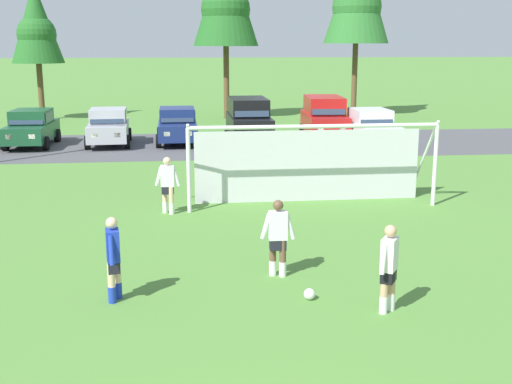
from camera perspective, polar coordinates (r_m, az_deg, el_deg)
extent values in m
plane|color=#518438|center=(20.72, -4.43, -0.46)|extent=(400.00, 400.00, 0.00)
cube|color=#4C4C51|center=(31.40, -5.21, 4.12)|extent=(52.00, 8.40, 0.01)
sphere|color=white|center=(12.60, 4.70, -8.90)|extent=(0.22, 0.22, 0.22)
sphere|color=black|center=(12.60, 4.70, -8.88)|extent=(0.08, 0.08, 0.08)
sphere|color=red|center=(12.61, 4.97, -8.89)|extent=(0.07, 0.07, 0.07)
cylinder|color=white|center=(20.13, 15.41, 2.26)|extent=(0.12, 0.12, 2.44)
cylinder|color=white|center=(18.68, -5.92, 1.86)|extent=(0.12, 0.12, 2.44)
cylinder|color=white|center=(18.88, 5.23, 5.74)|extent=(7.32, 0.13, 0.12)
cylinder|color=white|center=(20.94, 14.52, 3.05)|extent=(0.09, 1.94, 2.46)
cylinder|color=white|center=(19.54, -5.96, 2.71)|extent=(0.09, 1.94, 2.46)
cube|color=silver|center=(20.06, 4.57, 2.30)|extent=(6.95, 0.05, 2.20)
cylinder|color=beige|center=(12.80, -12.03, -7.41)|extent=(0.14, 0.14, 0.80)
cylinder|color=beige|center=(12.61, -12.54, -7.75)|extent=(0.14, 0.14, 0.80)
cylinder|color=#1E38B7|center=(12.88, -11.98, -8.41)|extent=(0.15, 0.15, 0.32)
cylinder|color=#1E38B7|center=(12.69, -12.48, -8.77)|extent=(0.15, 0.15, 0.32)
cube|color=black|center=(12.60, -12.35, -6.22)|extent=(0.27, 0.37, 0.28)
cube|color=#1E38B7|center=(12.48, -12.44, -4.57)|extent=(0.29, 0.41, 0.60)
sphere|color=beige|center=(12.36, -12.53, -2.67)|extent=(0.22, 0.22, 0.22)
cylinder|color=#1E38B7|center=(12.72, -12.31, -4.31)|extent=(0.12, 0.24, 0.55)
cylinder|color=#1E38B7|center=(12.25, -12.56, -5.01)|extent=(0.12, 0.24, 0.55)
cylinder|color=brown|center=(13.66, 2.36, -5.81)|extent=(0.14, 0.14, 0.80)
cylinder|color=brown|center=(13.72, 1.48, -5.71)|extent=(0.14, 0.14, 0.80)
cylinder|color=white|center=(13.74, 2.35, -6.75)|extent=(0.15, 0.15, 0.32)
cylinder|color=white|center=(13.80, 1.47, -6.66)|extent=(0.15, 0.15, 0.32)
cube|color=black|center=(13.59, 1.93, -4.48)|extent=(0.34, 0.23, 0.28)
cube|color=white|center=(13.49, 1.94, -2.94)|extent=(0.38, 0.25, 0.60)
sphere|color=brown|center=(13.37, 1.95, -1.17)|extent=(0.22, 0.22, 0.22)
cylinder|color=white|center=(13.49, 3.01, -3.04)|extent=(0.23, 0.09, 0.55)
cylinder|color=white|center=(13.50, 0.86, -3.01)|extent=(0.23, 0.09, 0.55)
cylinder|color=tan|center=(12.08, 11.15, -8.62)|extent=(0.14, 0.14, 0.80)
cylinder|color=tan|center=(12.24, 11.77, -8.36)|extent=(0.14, 0.14, 0.80)
cylinder|color=white|center=(12.17, 11.10, -9.68)|extent=(0.15, 0.15, 0.32)
cylinder|color=white|center=(12.33, 11.72, -9.40)|extent=(0.15, 0.15, 0.32)
cube|color=black|center=(12.05, 11.53, -7.07)|extent=(0.37, 0.40, 0.28)
cube|color=silver|center=(11.92, 11.61, -5.36)|extent=(0.41, 0.45, 0.60)
sphere|color=tan|center=(11.80, 11.70, -3.37)|extent=(0.22, 0.22, 0.22)
cylinder|color=silver|center=(11.71, 11.10, -5.78)|extent=(0.20, 0.24, 0.55)
cylinder|color=silver|center=(12.15, 12.09, -5.13)|extent=(0.20, 0.24, 0.55)
cylinder|color=beige|center=(18.71, -7.41, -0.74)|extent=(0.14, 0.14, 0.80)
cylinder|color=beige|center=(18.88, -7.99, -0.63)|extent=(0.14, 0.14, 0.80)
cylinder|color=white|center=(18.77, -7.39, -1.45)|extent=(0.15, 0.15, 0.32)
cylinder|color=white|center=(18.94, -7.97, -1.34)|extent=(0.15, 0.15, 0.32)
cube|color=black|center=(18.72, -7.73, 0.27)|extent=(0.35, 0.24, 0.28)
cube|color=white|center=(18.64, -7.77, 1.41)|extent=(0.39, 0.26, 0.60)
sphere|color=beige|center=(18.56, -7.81, 2.71)|extent=(0.22, 0.22, 0.22)
cylinder|color=white|center=(18.59, -7.00, 1.34)|extent=(0.23, 0.10, 0.55)
cylinder|color=white|center=(18.71, -8.52, 1.36)|extent=(0.23, 0.10, 0.55)
cube|color=#194C2D|center=(32.59, -19.05, 5.03)|extent=(1.89, 4.24, 0.76)
cube|color=#194C2D|center=(32.66, -19.08, 6.28)|extent=(1.70, 2.13, 0.64)
cube|color=#28384C|center=(31.72, -19.48, 6.04)|extent=(1.54, 0.35, 0.55)
cube|color=#28384C|center=(32.47, -17.64, 6.35)|extent=(0.08, 1.79, 0.45)
cube|color=white|center=(30.48, -19.03, 4.62)|extent=(0.28, 0.09, 0.20)
cube|color=white|center=(30.73, -20.83, 4.54)|extent=(0.28, 0.09, 0.20)
cube|color=#B21414|center=(34.47, -17.47, 5.62)|extent=(0.28, 0.09, 0.20)
cube|color=#B21414|center=(34.69, -19.07, 5.55)|extent=(0.28, 0.09, 0.20)
cylinder|color=black|center=(31.18, -17.93, 4.07)|extent=(0.25, 0.64, 0.64)
cylinder|color=black|center=(31.62, -21.12, 3.95)|extent=(0.25, 0.64, 0.64)
cylinder|color=black|center=(33.70, -17.00, 4.76)|extent=(0.25, 0.64, 0.64)
cylinder|color=black|center=(34.11, -19.97, 4.64)|extent=(0.25, 0.64, 0.64)
cube|color=#B2B2BC|center=(32.05, -12.78, 5.29)|extent=(1.99, 4.28, 0.76)
cube|color=#B2B2BC|center=(32.11, -12.82, 6.56)|extent=(1.75, 2.17, 0.64)
cube|color=#28384C|center=(31.15, -12.93, 6.33)|extent=(1.54, 0.38, 0.55)
cube|color=#28384C|center=(32.07, -11.32, 6.63)|extent=(0.12, 1.79, 0.45)
cube|color=white|center=(29.97, -12.06, 4.91)|extent=(0.28, 0.09, 0.20)
cube|color=white|center=(30.04, -13.96, 4.83)|extent=(0.28, 0.09, 0.20)
cube|color=#B21414|center=(34.05, -11.74, 5.86)|extent=(0.28, 0.09, 0.20)
cube|color=#B21414|center=(34.11, -13.41, 5.79)|extent=(0.28, 0.09, 0.20)
cylinder|color=black|center=(30.76, -11.21, 4.34)|extent=(0.27, 0.65, 0.64)
cylinder|color=black|center=(30.88, -14.55, 4.21)|extent=(0.27, 0.65, 0.64)
cylinder|color=black|center=(33.34, -11.07, 5.00)|extent=(0.27, 0.65, 0.64)
cylinder|color=black|center=(33.45, -14.16, 4.87)|extent=(0.27, 0.65, 0.64)
cube|color=navy|center=(31.94, -6.89, 5.49)|extent=(1.85, 4.22, 0.76)
cube|color=navy|center=(32.01, -6.93, 6.77)|extent=(1.68, 2.12, 0.64)
cube|color=#28384C|center=(31.05, -6.91, 6.54)|extent=(1.53, 0.33, 0.55)
cube|color=#28384C|center=(32.03, -5.42, 6.81)|extent=(0.06, 1.79, 0.45)
cube|color=white|center=(29.90, -5.91, 5.11)|extent=(0.28, 0.08, 0.20)
cube|color=white|center=(29.90, -7.81, 5.06)|extent=(0.28, 0.08, 0.20)
cube|color=#B21414|center=(33.99, -6.08, 6.04)|extent=(0.28, 0.08, 0.20)
cube|color=#B21414|center=(33.98, -7.76, 6.00)|extent=(0.28, 0.08, 0.20)
cylinder|color=black|center=(30.72, -5.17, 4.53)|extent=(0.25, 0.64, 0.64)
cylinder|color=black|center=(30.72, -8.53, 4.43)|extent=(0.25, 0.64, 0.64)
cylinder|color=black|center=(33.30, -5.34, 5.17)|extent=(0.25, 0.64, 0.64)
cylinder|color=black|center=(33.29, -8.45, 5.09)|extent=(0.25, 0.64, 0.64)
cube|color=black|center=(32.02, -0.63, 5.82)|extent=(1.94, 4.61, 1.00)
cube|color=black|center=(32.12, -0.68, 7.49)|extent=(1.77, 3.01, 0.84)
cube|color=#28384C|center=(30.72, -0.38, 7.21)|extent=(1.62, 0.39, 0.71)
cube|color=#28384C|center=(32.23, 0.90, 7.51)|extent=(0.06, 2.55, 0.59)
cube|color=white|center=(29.86, 0.85, 5.40)|extent=(0.28, 0.08, 0.20)
cube|color=white|center=(29.73, -1.15, 5.36)|extent=(0.28, 0.08, 0.20)
cube|color=#B21414|center=(34.31, -0.18, 6.38)|extent=(0.28, 0.08, 0.20)
cube|color=#B21414|center=(34.20, -1.93, 6.35)|extent=(0.28, 0.08, 0.20)
cylinder|color=black|center=(30.81, 1.43, 4.60)|extent=(0.25, 0.64, 0.64)
cylinder|color=black|center=(30.59, -2.10, 4.53)|extent=(0.25, 0.64, 0.64)
cylinder|color=black|center=(33.61, 0.72, 5.30)|extent=(0.25, 0.64, 0.64)
cylinder|color=black|center=(33.41, -2.53, 5.24)|extent=(0.25, 0.64, 0.64)
cube|color=red|center=(33.10, 6.00, 5.98)|extent=(2.21, 4.72, 1.00)
cube|color=red|center=(33.20, 5.99, 7.60)|extent=(1.95, 3.11, 0.84)
cube|color=#28384C|center=(31.81, 6.37, 7.33)|extent=(1.64, 0.49, 0.71)
cube|color=#28384C|center=(33.35, 7.50, 7.59)|extent=(0.21, 2.55, 0.59)
cube|color=white|center=(30.97, 7.59, 5.56)|extent=(0.28, 0.10, 0.20)
cube|color=white|center=(30.80, 5.67, 5.57)|extent=(0.28, 0.10, 0.20)
cube|color=#B21414|center=(35.40, 6.30, 6.51)|extent=(0.28, 0.10, 0.20)
cube|color=#B21414|center=(35.25, 4.61, 6.52)|extent=(0.28, 0.10, 0.20)
cylinder|color=black|center=(31.94, 8.06, 4.77)|extent=(0.28, 0.65, 0.64)
cylinder|color=black|center=(31.64, 4.66, 4.78)|extent=(0.28, 0.65, 0.64)
cylinder|color=black|center=(34.72, 7.19, 5.44)|extent=(0.28, 0.65, 0.64)
cylinder|color=black|center=(34.44, 4.06, 5.45)|extent=(0.28, 0.65, 0.64)
cube|color=silver|center=(31.57, 10.00, 5.30)|extent=(1.87, 4.23, 0.76)
cube|color=silver|center=(31.63, 9.96, 6.60)|extent=(1.69, 2.13, 0.64)
cube|color=#28384C|center=(30.71, 10.50, 6.35)|extent=(1.54, 0.34, 0.55)
cube|color=#28384C|center=(31.89, 11.41, 6.59)|extent=(0.07, 1.79, 0.45)
cube|color=white|center=(29.78, 12.09, 4.86)|extent=(0.28, 0.08, 0.20)
cube|color=white|center=(29.47, 10.27, 4.86)|extent=(0.28, 0.08, 0.20)
cube|color=#B21414|center=(33.66, 9.76, 5.86)|extent=(0.28, 0.08, 0.20)
cube|color=#B21414|center=(33.38, 8.13, 5.86)|extent=(0.28, 0.08, 0.20)
cylinder|color=black|center=(30.68, 12.30, 4.27)|extent=(0.25, 0.64, 0.64)
cylinder|color=black|center=(30.12, 9.07, 4.25)|extent=(0.25, 0.64, 0.64)
cylinder|color=black|center=(33.12, 10.79, 4.96)|extent=(0.25, 0.64, 0.64)
cylinder|color=black|center=(32.60, 7.77, 4.94)|extent=(0.25, 0.64, 0.64)
cylinder|color=brown|center=(43.77, -18.32, 8.35)|extent=(0.36, 0.36, 3.55)
cone|color=#236023|center=(43.68, -18.73, 13.92)|extent=(3.20, 3.20, 4.97)
sphere|color=#236023|center=(43.67, -18.66, 12.94)|extent=(2.40, 2.40, 2.40)
cylinder|color=brown|center=(42.43, -2.61, 9.56)|extent=(0.36, 0.36, 4.59)
sphere|color=#236023|center=(42.41, -2.67, 15.69)|extent=(3.10, 3.10, 3.10)
cylinder|color=brown|center=(44.48, 8.61, 9.69)|extent=(0.36, 0.36, 4.75)
sphere|color=#2D702D|center=(44.47, 8.82, 15.74)|extent=(3.20, 3.20, 3.20)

